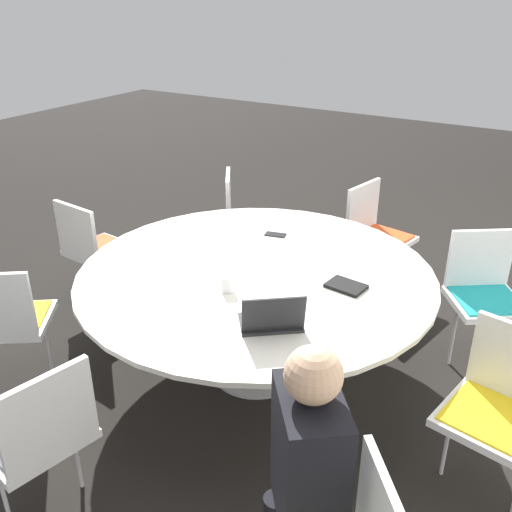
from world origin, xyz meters
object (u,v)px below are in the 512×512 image
chair_6 (6,317)px  cell_phone (275,235)px  laptop (272,319)px  spiral_notebook (346,286)px  chair_4 (244,214)px  chair_2 (484,288)px  coffee_cup (227,283)px  chair_5 (93,245)px  person_0 (304,467)px  chair_3 (375,229)px  chair_7 (38,430)px  chair_1 (500,401)px

chair_6 → cell_phone: 1.76m
laptop → spiral_notebook: 0.60m
chair_4 → chair_6: 2.13m
chair_2 → coffee_cup: (1.18, -1.17, 0.25)m
chair_6 → coffee_cup: (-0.62, 1.14, 0.25)m
chair_5 → laptop: size_ratio=2.28×
coffee_cup → cell_phone: size_ratio=0.63×
chair_2 → laptop: laptop is taller
laptop → cell_phone: 1.17m
person_0 → chair_6: bearing=43.7°
spiral_notebook → chair_2: bearing=142.3°
chair_4 → laptop: 2.11m
chair_6 → cell_phone: size_ratio=5.75×
chair_2 → chair_5: same height
chair_4 → chair_3: bearing=70.7°
chair_2 → spiral_notebook: chair_2 is taller
chair_6 → cell_phone: (-1.44, 0.98, 0.21)m
chair_6 → laptop: size_ratio=2.28×
chair_7 → cell_phone: bearing=9.8°
chair_4 → cell_phone: bearing=12.9°
coffee_cup → chair_5: bearing=-104.4°
chair_4 → chair_7: size_ratio=1.00×
chair_6 → person_0: bearing=-43.9°
chair_7 → chair_3: bearing=2.8°
chair_1 → person_0: bearing=73.3°
chair_3 → cell_phone: size_ratio=5.75×
chair_1 → chair_4: same height
person_0 → spiral_notebook: 1.35m
chair_5 → chair_1: bearing=0.1°
chair_3 → laptop: bearing=16.3°
chair_6 → spiral_notebook: chair_6 is taller
chair_2 → chair_7: same height
chair_1 → chair_7: same height
chair_1 → chair_5: (-0.29, -2.91, 0.00)m
chair_7 → cell_phone: 1.99m
chair_1 → cell_phone: chair_1 is taller
coffee_cup → cell_phone: coffee_cup is taller
chair_1 → chair_4: (-1.41, -2.29, 0.00)m
chair_6 → chair_5: bearing=71.8°
chair_1 → spiral_notebook: chair_1 is taller
chair_6 → chair_3: bearing=24.0°
chair_4 → spiral_notebook: chair_4 is taller
chair_5 → chair_3: bearing=44.8°
chair_2 → chair_7: 2.72m
chair_4 → chair_5: bearing=-61.5°
cell_phone → chair_1: bearing=65.4°
laptop → spiral_notebook: bearing=-142.6°
chair_3 → person_0: 2.75m
chair_2 → chair_1: bearing=69.8°
chair_4 → chair_5: (1.12, -0.62, 0.00)m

